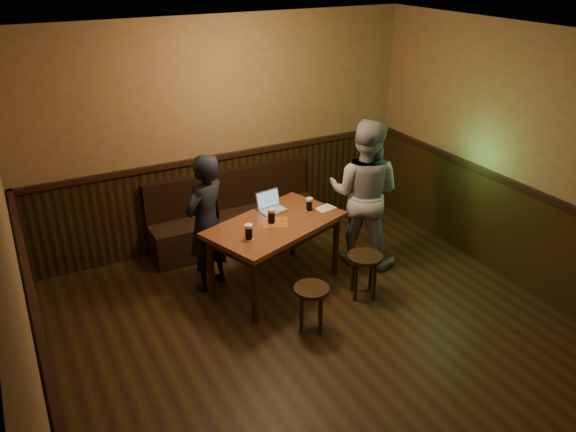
{
  "coord_description": "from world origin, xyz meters",
  "views": [
    {
      "loc": [
        -2.41,
        -3.24,
        3.48
      ],
      "look_at": [
        0.12,
        1.51,
        0.89
      ],
      "focal_mm": 35.0,
      "sensor_mm": 36.0,
      "label": 1
    }
  ],
  "objects_px": {
    "pub_table": "(275,231)",
    "pint_mid": "(271,216)",
    "stool_left": "(311,296)",
    "pint_right": "(309,204)",
    "bench": "(236,221)",
    "pint_left": "(249,232)",
    "stool_right": "(364,263)",
    "person_suit": "(206,224)",
    "laptop": "(271,205)",
    "person_grey": "(364,193)"
  },
  "relations": [
    {
      "from": "person_grey",
      "to": "stool_right",
      "type": "bearing_deg",
      "value": 106.5
    },
    {
      "from": "stool_left",
      "to": "laptop",
      "type": "bearing_deg",
      "value": 82.58
    },
    {
      "from": "pint_mid",
      "to": "pint_right",
      "type": "xyz_separation_m",
      "value": [
        0.51,
        0.08,
        -0.01
      ]
    },
    {
      "from": "stool_right",
      "to": "laptop",
      "type": "height_order",
      "value": "laptop"
    },
    {
      "from": "pub_table",
      "to": "pint_left",
      "type": "relative_size",
      "value": 10.15
    },
    {
      "from": "pint_mid",
      "to": "stool_left",
      "type": "bearing_deg",
      "value": -90.73
    },
    {
      "from": "stool_left",
      "to": "pint_right",
      "type": "xyz_separation_m",
      "value": [
        0.53,
        0.96,
        0.49
      ]
    },
    {
      "from": "bench",
      "to": "pub_table",
      "type": "height_order",
      "value": "bench"
    },
    {
      "from": "pub_table",
      "to": "person_suit",
      "type": "xyz_separation_m",
      "value": [
        -0.67,
        0.34,
        0.1
      ]
    },
    {
      "from": "pint_right",
      "to": "person_grey",
      "type": "height_order",
      "value": "person_grey"
    },
    {
      "from": "pint_left",
      "to": "person_grey",
      "type": "height_order",
      "value": "person_grey"
    },
    {
      "from": "pub_table",
      "to": "stool_right",
      "type": "height_order",
      "value": "pub_table"
    },
    {
      "from": "stool_left",
      "to": "person_grey",
      "type": "xyz_separation_m",
      "value": [
        1.22,
        0.89,
        0.51
      ]
    },
    {
      "from": "pint_left",
      "to": "laptop",
      "type": "distance_m",
      "value": 0.73
    },
    {
      "from": "stool_left",
      "to": "pint_right",
      "type": "height_order",
      "value": "pint_right"
    },
    {
      "from": "stool_left",
      "to": "laptop",
      "type": "distance_m",
      "value": 1.29
    },
    {
      "from": "pint_mid",
      "to": "person_suit",
      "type": "relative_size",
      "value": 0.11
    },
    {
      "from": "laptop",
      "to": "person_grey",
      "type": "bearing_deg",
      "value": -23.69
    },
    {
      "from": "pub_table",
      "to": "person_grey",
      "type": "relative_size",
      "value": 0.94
    },
    {
      "from": "stool_left",
      "to": "person_suit",
      "type": "bearing_deg",
      "value": 116.73
    },
    {
      "from": "pint_mid",
      "to": "person_grey",
      "type": "height_order",
      "value": "person_grey"
    },
    {
      "from": "pub_table",
      "to": "stool_right",
      "type": "xyz_separation_m",
      "value": [
        0.75,
        -0.64,
        -0.28
      ]
    },
    {
      "from": "pint_left",
      "to": "person_grey",
      "type": "bearing_deg",
      "value": 8.24
    },
    {
      "from": "stool_right",
      "to": "pint_left",
      "type": "height_order",
      "value": "pint_left"
    },
    {
      "from": "person_grey",
      "to": "laptop",
      "type": "bearing_deg",
      "value": 33.43
    },
    {
      "from": "pint_left",
      "to": "person_suit",
      "type": "xyz_separation_m",
      "value": [
        -0.26,
        0.55,
        -0.09
      ]
    },
    {
      "from": "pint_mid",
      "to": "pint_left",
      "type": "bearing_deg",
      "value": -149.08
    },
    {
      "from": "pint_mid",
      "to": "laptop",
      "type": "distance_m",
      "value": 0.34
    },
    {
      "from": "pint_right",
      "to": "laptop",
      "type": "bearing_deg",
      "value": 148.57
    },
    {
      "from": "laptop",
      "to": "pub_table",
      "type": "bearing_deg",
      "value": -116.31
    },
    {
      "from": "bench",
      "to": "laptop",
      "type": "bearing_deg",
      "value": -82.93
    },
    {
      "from": "stool_left",
      "to": "pint_left",
      "type": "height_order",
      "value": "pint_left"
    },
    {
      "from": "pint_left",
      "to": "person_grey",
      "type": "distance_m",
      "value": 1.59
    },
    {
      "from": "stool_left",
      "to": "pint_right",
      "type": "bearing_deg",
      "value": 61.38
    },
    {
      "from": "stool_right",
      "to": "pint_right",
      "type": "bearing_deg",
      "value": 110.56
    },
    {
      "from": "pint_mid",
      "to": "laptop",
      "type": "relative_size",
      "value": 0.5
    },
    {
      "from": "stool_left",
      "to": "person_suit",
      "type": "xyz_separation_m",
      "value": [
        -0.61,
        1.22,
        0.4
      ]
    },
    {
      "from": "pint_left",
      "to": "person_suit",
      "type": "bearing_deg",
      "value": 114.94
    },
    {
      "from": "pint_left",
      "to": "stool_left",
      "type": "bearing_deg",
      "value": -61.83
    },
    {
      "from": "stool_right",
      "to": "pint_right",
      "type": "height_order",
      "value": "pint_right"
    },
    {
      "from": "bench",
      "to": "stool_left",
      "type": "height_order",
      "value": "bench"
    },
    {
      "from": "stool_right",
      "to": "laptop",
      "type": "distance_m",
      "value": 1.23
    },
    {
      "from": "bench",
      "to": "stool_right",
      "type": "height_order",
      "value": "bench"
    },
    {
      "from": "pub_table",
      "to": "pint_left",
      "type": "xyz_separation_m",
      "value": [
        -0.41,
        -0.21,
        0.19
      ]
    },
    {
      "from": "pub_table",
      "to": "pint_mid",
      "type": "distance_m",
      "value": 0.19
    },
    {
      "from": "bench",
      "to": "pint_left",
      "type": "distance_m",
      "value": 1.52
    },
    {
      "from": "bench",
      "to": "pint_right",
      "type": "bearing_deg",
      "value": -65.75
    },
    {
      "from": "pub_table",
      "to": "stool_right",
      "type": "bearing_deg",
      "value": -60.26
    },
    {
      "from": "stool_right",
      "to": "laptop",
      "type": "xyz_separation_m",
      "value": [
        -0.64,
        0.95,
        0.44
      ]
    },
    {
      "from": "stool_right",
      "to": "pint_mid",
      "type": "distance_m",
      "value": 1.12
    }
  ]
}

